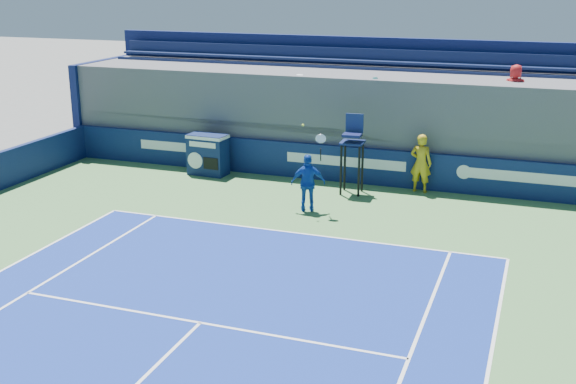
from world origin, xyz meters
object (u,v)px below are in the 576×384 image
(ball_person, at_px, (421,163))
(match_clock, at_px, (208,153))
(tennis_player, at_px, (308,183))
(umpire_chair, at_px, (353,146))

(ball_person, height_order, match_clock, ball_person)
(ball_person, distance_m, match_clock, 7.17)
(match_clock, relative_size, tennis_player, 0.54)
(umpire_chair, bearing_deg, ball_person, 22.93)
(ball_person, xyz_separation_m, tennis_player, (-2.71, -3.00, -0.08))
(match_clock, bearing_deg, umpire_chair, -5.10)
(umpire_chair, xyz_separation_m, tennis_player, (-0.72, -2.16, -0.67))
(ball_person, bearing_deg, umpire_chair, 27.65)
(ball_person, xyz_separation_m, match_clock, (-7.15, -0.38, -0.19))
(ball_person, height_order, tennis_player, tennis_player)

